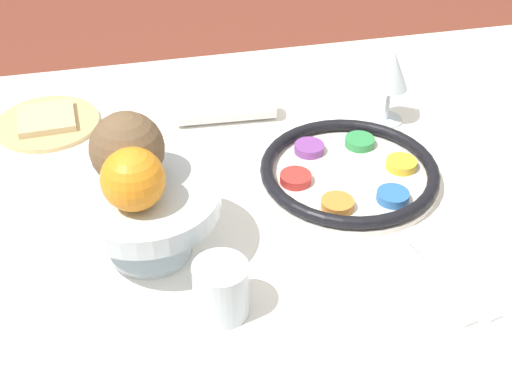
# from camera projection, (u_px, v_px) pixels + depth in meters

# --- Properties ---
(dining_table) EXTENTS (1.49, 0.91, 0.73)m
(dining_table) POSITION_uv_depth(u_px,v_px,m) (270.00, 338.00, 1.34)
(dining_table) COLOR white
(dining_table) RESTS_ON ground_plane
(seder_plate) EXTENTS (0.28, 0.28, 0.03)m
(seder_plate) POSITION_uv_depth(u_px,v_px,m) (349.00, 172.00, 1.12)
(seder_plate) COLOR silver
(seder_plate) RESTS_ON dining_table
(wine_glass) EXTENTS (0.06, 0.06, 0.14)m
(wine_glass) POSITION_uv_depth(u_px,v_px,m) (392.00, 72.00, 1.21)
(wine_glass) COLOR silver
(wine_glass) RESTS_ON dining_table
(fruit_stand) EXTENTS (0.20, 0.20, 0.11)m
(fruit_stand) POSITION_uv_depth(u_px,v_px,m) (146.00, 206.00, 0.95)
(fruit_stand) COLOR silver
(fruit_stand) RESTS_ON dining_table
(orange_fruit) EXTENTS (0.08, 0.08, 0.08)m
(orange_fruit) POSITION_uv_depth(u_px,v_px,m) (133.00, 179.00, 0.88)
(orange_fruit) COLOR orange
(orange_fruit) RESTS_ON fruit_stand
(coconut) EXTENTS (0.10, 0.10, 0.10)m
(coconut) POSITION_uv_depth(u_px,v_px,m) (127.00, 149.00, 0.92)
(coconut) COLOR brown
(coconut) RESTS_ON fruit_stand
(bread_plate) EXTENTS (0.18, 0.18, 0.02)m
(bread_plate) POSITION_uv_depth(u_px,v_px,m) (47.00, 122.00, 1.25)
(bread_plate) COLOR tan
(bread_plate) RESTS_ON dining_table
(napkin_roll) EXTENTS (0.18, 0.05, 0.04)m
(napkin_roll) POSITION_uv_depth(u_px,v_px,m) (226.00, 110.00, 1.25)
(napkin_roll) COLOR white
(napkin_roll) RESTS_ON dining_table
(cup_near) EXTENTS (0.07, 0.07, 0.08)m
(cup_near) POSITION_uv_depth(u_px,v_px,m) (221.00, 289.00, 0.88)
(cup_near) COLOR silver
(cup_near) RESTS_ON dining_table
(fork_left) EXTENTS (0.06, 0.16, 0.01)m
(fork_left) POSITION_uv_depth(u_px,v_px,m) (453.00, 279.00, 0.95)
(fork_left) COLOR silver
(fork_left) RESTS_ON dining_table
(fork_right) EXTENTS (0.06, 0.16, 0.01)m
(fork_right) POSITION_uv_depth(u_px,v_px,m) (432.00, 282.00, 0.94)
(fork_right) COLOR silver
(fork_right) RESTS_ON dining_table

